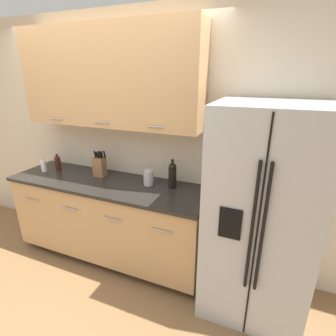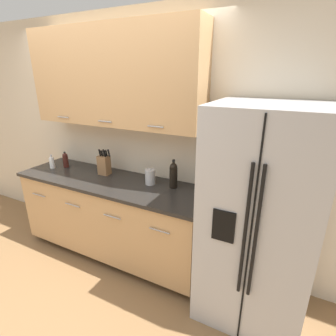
{
  "view_description": "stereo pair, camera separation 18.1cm",
  "coord_description": "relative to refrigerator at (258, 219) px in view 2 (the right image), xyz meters",
  "views": [
    {
      "loc": [
        1.68,
        -1.26,
        2.01
      ],
      "look_at": [
        0.81,
        0.84,
        1.18
      ],
      "focal_mm": 28.0,
      "sensor_mm": 36.0,
      "label": 1
    },
    {
      "loc": [
        1.85,
        -1.18,
        2.01
      ],
      "look_at": [
        0.81,
        0.84,
        1.18
      ],
      "focal_mm": 28.0,
      "sensor_mm": 36.0,
      "label": 2
    }
  ],
  "objects": [
    {
      "name": "steel_canister",
      "position": [
        -1.1,
        0.16,
        0.1
      ],
      "size": [
        0.11,
        0.11,
        0.17
      ],
      "color": "#B7B7BA",
      "rests_on": "counter_unit"
    },
    {
      "name": "wine_bottle",
      "position": [
        -0.86,
        0.2,
        0.15
      ],
      "size": [
        0.08,
        0.08,
        0.29
      ],
      "color": "black",
      "rests_on": "counter_unit"
    },
    {
      "name": "oil_bottle",
      "position": [
        -2.28,
        0.14,
        0.11
      ],
      "size": [
        0.06,
        0.06,
        0.19
      ],
      "color": "#3D1914",
      "rests_on": "counter_unit"
    },
    {
      "name": "counter_unit",
      "position": [
        -1.54,
        0.07,
        -0.44
      ],
      "size": [
        2.17,
        0.64,
        0.93
      ],
      "color": "black",
      "rests_on": "ground_plane"
    },
    {
      "name": "ground_plane",
      "position": [
        -1.66,
        -0.78,
        -0.91
      ],
      "size": [
        14.0,
        14.0,
        0.0
      ],
      "primitive_type": "plane",
      "color": "olive"
    },
    {
      "name": "soap_dispenser",
      "position": [
        -2.4,
        0.04,
        0.09
      ],
      "size": [
        0.06,
        0.06,
        0.17
      ],
      "color": "white",
      "rests_on": "counter_unit"
    },
    {
      "name": "wall_back",
      "position": [
        -1.62,
        0.35,
        0.6
      ],
      "size": [
        10.0,
        0.39,
        2.6
      ],
      "color": "beige",
      "rests_on": "ground_plane"
    },
    {
      "name": "knife_block",
      "position": [
        -1.71,
        0.17,
        0.14
      ],
      "size": [
        0.14,
        0.09,
        0.3
      ],
      "color": "olive",
      "rests_on": "counter_unit"
    },
    {
      "name": "refrigerator",
      "position": [
        0.0,
        0.0,
        0.0
      ],
      "size": [
        0.83,
        0.78,
        1.81
      ],
      "color": "#B2B2B5",
      "rests_on": "ground_plane"
    }
  ]
}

